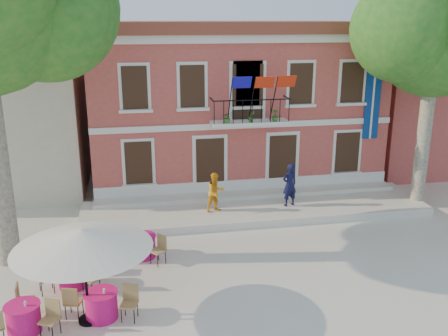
% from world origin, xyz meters
% --- Properties ---
extents(ground, '(90.00, 90.00, 0.00)m').
position_xyz_m(ground, '(0.00, 0.00, 0.00)').
color(ground, beige).
rests_on(ground, ground).
extents(main_building, '(13.50, 9.59, 7.50)m').
position_xyz_m(main_building, '(2.00, 9.99, 3.78)').
color(main_building, '#C75347').
rests_on(main_building, ground).
extents(neighbor_east, '(9.40, 9.40, 6.40)m').
position_xyz_m(neighbor_east, '(14.00, 11.00, 3.22)').
color(neighbor_east, '#C75347').
rests_on(neighbor_east, ground).
extents(terrace, '(14.00, 3.40, 0.30)m').
position_xyz_m(terrace, '(2.00, 4.40, 0.15)').
color(terrace, silver).
rests_on(terrace, ground).
extents(plane_tree_east, '(4.81, 4.81, 9.45)m').
position_xyz_m(plane_tree_east, '(8.89, 3.81, 6.98)').
color(plane_tree_east, '#A59E84').
rests_on(plane_tree_east, ground).
extents(patio_umbrella, '(3.52, 3.52, 2.61)m').
position_xyz_m(patio_umbrella, '(-4.16, -2.30, 2.35)').
color(patio_umbrella, black).
rests_on(patio_umbrella, ground).
extents(pedestrian_navy, '(0.74, 0.59, 1.78)m').
position_xyz_m(pedestrian_navy, '(3.35, 4.10, 1.19)').
color(pedestrian_navy, black).
rests_on(pedestrian_navy, terrace).
extents(pedestrian_orange, '(0.93, 0.84, 1.58)m').
position_xyz_m(pedestrian_orange, '(0.30, 4.03, 1.09)').
color(pedestrian_orange, orange).
rests_on(pedestrian_orange, terrace).
extents(cafe_table_0, '(1.83, 1.78, 0.95)m').
position_xyz_m(cafe_table_0, '(-4.74, -0.37, 0.43)').
color(cafe_table_0, '#ED167F').
rests_on(cafe_table_0, ground).
extents(cafe_table_1, '(1.96, 0.93, 0.95)m').
position_xyz_m(cafe_table_1, '(-3.83, -2.22, 0.42)').
color(cafe_table_1, '#ED167F').
rests_on(cafe_table_1, ground).
extents(cafe_table_2, '(1.87, 1.70, 0.95)m').
position_xyz_m(cafe_table_2, '(-5.74, -2.48, 0.43)').
color(cafe_table_2, '#ED167F').
rests_on(cafe_table_2, ground).
extents(cafe_table_3, '(1.52, 1.76, 0.95)m').
position_xyz_m(cafe_table_3, '(-2.65, 1.18, 0.42)').
color(cafe_table_3, '#ED167F').
rests_on(cafe_table_3, ground).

